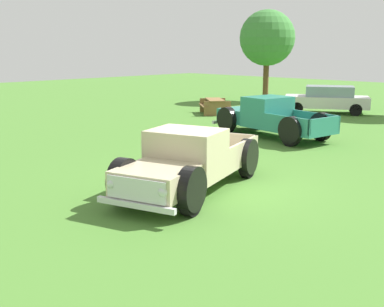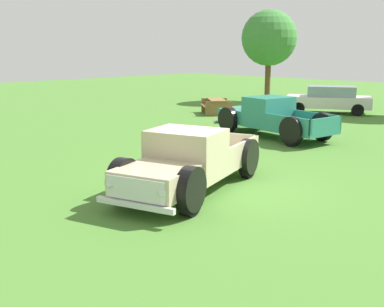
{
  "view_description": "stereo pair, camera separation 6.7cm",
  "coord_description": "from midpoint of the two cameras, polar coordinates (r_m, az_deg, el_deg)",
  "views": [
    {
      "loc": [
        7.77,
        -8.64,
        3.39
      ],
      "look_at": [
        -0.06,
        -0.59,
        0.9
      ],
      "focal_mm": 44.4,
      "sensor_mm": 36.0,
      "label": 1
    },
    {
      "loc": [
        7.82,
        -8.59,
        3.39
      ],
      "look_at": [
        -0.06,
        -0.59,
        0.9
      ],
      "focal_mm": 44.4,
      "sensor_mm": 36.0,
      "label": 2
    }
  ],
  "objects": [
    {
      "name": "ground_plane",
      "position": [
        12.1,
        2.03,
        -3.77
      ],
      "size": [
        80.0,
        80.0,
        0.0
      ],
      "primitive_type": "plane",
      "color": "#477A2D"
    },
    {
      "name": "pickup_truck_foreground",
      "position": [
        11.23,
        -1.0,
        -1.21
      ],
      "size": [
        3.21,
        5.3,
        1.53
      ],
      "color": "#C6B793",
      "rests_on": "ground_plane"
    },
    {
      "name": "pickup_truck_behind_left",
      "position": [
        19.02,
        8.78,
        4.34
      ],
      "size": [
        5.29,
        2.62,
        1.55
      ],
      "color": "#2D8475",
      "rests_on": "ground_plane"
    },
    {
      "name": "sedan_distant_b",
      "position": [
        26.49,
        15.86,
        6.33
      ],
      "size": [
        4.65,
        3.67,
        1.45
      ],
      "color": "silver",
      "rests_on": "ground_plane"
    },
    {
      "name": "oak_tree_west",
      "position": [
        31.47,
        8.95,
        13.52
      ],
      "size": [
        3.53,
        3.53,
        5.82
      ],
      "color": "brown",
      "rests_on": "ground_plane"
    },
    {
      "name": "trash_can",
      "position": [
        23.81,
        9.65,
        5.3
      ],
      "size": [
        0.59,
        0.59,
        0.95
      ],
      "color": "#2D6B2D",
      "rests_on": "ground_plane"
    },
    {
      "name": "picnic_table",
      "position": [
        25.26,
        2.69,
        5.9
      ],
      "size": [
        2.33,
        2.28,
        0.78
      ],
      "color": "olive",
      "rests_on": "ground_plane"
    }
  ]
}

